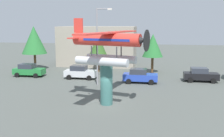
# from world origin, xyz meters

# --- Properties ---
(ground_plane) EXTENTS (140.00, 140.00, 0.00)m
(ground_plane) POSITION_xyz_m (0.00, 0.00, 0.00)
(ground_plane) COLOR #515651
(display_pedestal) EXTENTS (1.10, 1.10, 3.71)m
(display_pedestal) POSITION_xyz_m (0.00, 0.00, 1.85)
(display_pedestal) COLOR #386B66
(display_pedestal) RESTS_ON ground
(floatplane_monument) EXTENTS (7.18, 10.34, 4.00)m
(floatplane_monument) POSITION_xyz_m (0.13, -0.03, 5.38)
(floatplane_monument) COLOR silver
(floatplane_monument) RESTS_ON display_pedestal
(car_near_green) EXTENTS (4.20, 2.02, 1.76)m
(car_near_green) POSITION_xyz_m (-12.96, 10.67, 0.88)
(car_near_green) COLOR #237A38
(car_near_green) RESTS_ON ground
(car_mid_silver) EXTENTS (4.20, 2.02, 1.76)m
(car_mid_silver) POSITION_xyz_m (-5.50, 10.40, 0.88)
(car_mid_silver) COLOR silver
(car_mid_silver) RESTS_ON ground
(car_far_blue) EXTENTS (4.20, 2.02, 1.76)m
(car_far_blue) POSITION_xyz_m (2.44, 9.18, 0.88)
(car_far_blue) COLOR #2847B7
(car_far_blue) RESTS_ON ground
(car_distant_black) EXTENTS (4.20, 2.02, 1.76)m
(car_distant_black) POSITION_xyz_m (9.91, 11.15, 0.88)
(car_distant_black) COLOR black
(car_distant_black) RESTS_ON ground
(streetlight_primary) EXTENTS (1.84, 0.28, 8.97)m
(streetlight_primary) POSITION_xyz_m (-2.27, 7.18, 5.14)
(streetlight_primary) COLOR gray
(streetlight_primary) RESTS_ON ground
(storefront_building) EXTENTS (13.01, 6.43, 6.72)m
(storefront_building) POSITION_xyz_m (-5.71, 22.00, 3.36)
(storefront_building) COLOR #9E9384
(storefront_building) RESTS_ON ground
(tree_west) EXTENTS (3.82, 3.82, 6.84)m
(tree_west) POSITION_xyz_m (-14.39, 15.64, 4.69)
(tree_west) COLOR brown
(tree_west) RESTS_ON ground
(tree_east) EXTENTS (3.07, 3.07, 5.55)m
(tree_east) POSITION_xyz_m (-4.25, 15.70, 3.82)
(tree_east) COLOR brown
(tree_east) RESTS_ON ground
(tree_center_back) EXTENTS (2.98, 2.98, 5.74)m
(tree_center_back) POSITION_xyz_m (3.83, 15.97, 4.05)
(tree_center_back) COLOR brown
(tree_center_back) RESTS_ON ground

